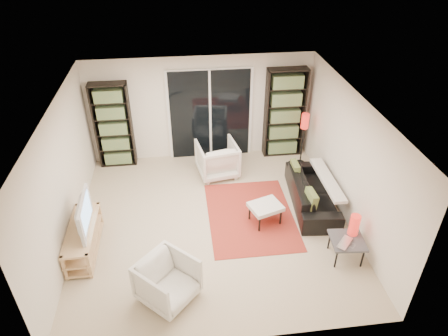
{
  "coord_description": "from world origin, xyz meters",
  "views": [
    {
      "loc": [
        -0.5,
        -5.76,
        4.98
      ],
      "look_at": [
        0.25,
        0.3,
        1.0
      ],
      "focal_mm": 32.0,
      "sensor_mm": 36.0,
      "label": 1
    }
  ],
  "objects_px": {
    "bookshelf_left": "(113,126)",
    "tv_stand": "(84,238)",
    "armchair_front": "(168,281)",
    "floor_lamp": "(304,127)",
    "sofa": "(312,192)",
    "bookshelf_right": "(285,113)",
    "armchair_back": "(217,159)",
    "ottoman": "(266,207)",
    "side_table": "(347,241)"
  },
  "relations": [
    {
      "from": "bookshelf_right",
      "to": "side_table",
      "type": "height_order",
      "value": "bookshelf_right"
    },
    {
      "from": "bookshelf_left",
      "to": "armchair_back",
      "type": "relative_size",
      "value": 2.3
    },
    {
      "from": "bookshelf_left",
      "to": "sofa",
      "type": "height_order",
      "value": "bookshelf_left"
    },
    {
      "from": "tv_stand",
      "to": "sofa",
      "type": "bearing_deg",
      "value": 10.34
    },
    {
      "from": "side_table",
      "to": "armchair_back",
      "type": "bearing_deg",
      "value": 123.59
    },
    {
      "from": "armchair_front",
      "to": "floor_lamp",
      "type": "relative_size",
      "value": 0.62
    },
    {
      "from": "armchair_front",
      "to": "ottoman",
      "type": "xyz_separation_m",
      "value": [
        1.81,
        1.53,
        -0.01
      ]
    },
    {
      "from": "armchair_back",
      "to": "sofa",
      "type": "bearing_deg",
      "value": 133.71
    },
    {
      "from": "armchair_front",
      "to": "bookshelf_right",
      "type": "bearing_deg",
      "value": 9.12
    },
    {
      "from": "bookshelf_left",
      "to": "side_table",
      "type": "distance_m",
      "value": 5.42
    },
    {
      "from": "bookshelf_left",
      "to": "armchair_front",
      "type": "height_order",
      "value": "bookshelf_left"
    },
    {
      "from": "armchair_back",
      "to": "ottoman",
      "type": "xyz_separation_m",
      "value": [
        0.71,
        -1.73,
        -0.04
      ]
    },
    {
      "from": "tv_stand",
      "to": "sofa",
      "type": "distance_m",
      "value": 4.34
    },
    {
      "from": "sofa",
      "to": "armchair_front",
      "type": "bearing_deg",
      "value": 129.93
    },
    {
      "from": "armchair_back",
      "to": "side_table",
      "type": "xyz_separation_m",
      "value": [
        1.86,
        -2.8,
        -0.03
      ]
    },
    {
      "from": "bookshelf_left",
      "to": "tv_stand",
      "type": "xyz_separation_m",
      "value": [
        -0.31,
        -2.8,
        -0.71
      ]
    },
    {
      "from": "tv_stand",
      "to": "armchair_front",
      "type": "bearing_deg",
      "value": -39.9
    },
    {
      "from": "ottoman",
      "to": "floor_lamp",
      "type": "bearing_deg",
      "value": 57.18
    },
    {
      "from": "armchair_front",
      "to": "sofa",
      "type": "bearing_deg",
      "value": -11.72
    },
    {
      "from": "sofa",
      "to": "armchair_back",
      "type": "relative_size",
      "value": 2.27
    },
    {
      "from": "armchair_back",
      "to": "floor_lamp",
      "type": "relative_size",
      "value": 0.68
    },
    {
      "from": "bookshelf_right",
      "to": "tv_stand",
      "type": "bearing_deg",
      "value": -146.09
    },
    {
      "from": "ottoman",
      "to": "side_table",
      "type": "height_order",
      "value": "same"
    },
    {
      "from": "bookshelf_left",
      "to": "tv_stand",
      "type": "distance_m",
      "value": 2.9
    },
    {
      "from": "armchair_back",
      "to": "armchair_front",
      "type": "height_order",
      "value": "armchair_back"
    },
    {
      "from": "armchair_front",
      "to": "floor_lamp",
      "type": "bearing_deg",
      "value": 2.21
    },
    {
      "from": "bookshelf_right",
      "to": "armchair_front",
      "type": "height_order",
      "value": "bookshelf_right"
    },
    {
      "from": "armchair_front",
      "to": "ottoman",
      "type": "bearing_deg",
      "value": -6.12
    },
    {
      "from": "bookshelf_left",
      "to": "armchair_front",
      "type": "distance_m",
      "value": 4.19
    },
    {
      "from": "tv_stand",
      "to": "ottoman",
      "type": "height_order",
      "value": "tv_stand"
    },
    {
      "from": "sofa",
      "to": "bookshelf_left",
      "type": "bearing_deg",
      "value": 68.22
    },
    {
      "from": "ottoman",
      "to": "side_table",
      "type": "bearing_deg",
      "value": -42.79
    },
    {
      "from": "sofa",
      "to": "side_table",
      "type": "relative_size",
      "value": 3.26
    },
    {
      "from": "bookshelf_right",
      "to": "sofa",
      "type": "xyz_separation_m",
      "value": [
        0.11,
        -2.02,
        -0.77
      ]
    },
    {
      "from": "armchair_back",
      "to": "floor_lamp",
      "type": "height_order",
      "value": "floor_lamp"
    },
    {
      "from": "armchair_back",
      "to": "bookshelf_left",
      "type": "bearing_deg",
      "value": -27.65
    },
    {
      "from": "ottoman",
      "to": "floor_lamp",
      "type": "distance_m",
      "value": 2.39
    },
    {
      "from": "tv_stand",
      "to": "floor_lamp",
      "type": "distance_m",
      "value": 5.08
    },
    {
      "from": "bookshelf_left",
      "to": "armchair_front",
      "type": "bearing_deg",
      "value": -74.37
    },
    {
      "from": "sofa",
      "to": "side_table",
      "type": "height_order",
      "value": "sofa"
    },
    {
      "from": "tv_stand",
      "to": "ottoman",
      "type": "relative_size",
      "value": 2.0
    },
    {
      "from": "bookshelf_left",
      "to": "bookshelf_right",
      "type": "bearing_deg",
      "value": -0.0
    },
    {
      "from": "bookshelf_right",
      "to": "armchair_front",
      "type": "relative_size",
      "value": 2.7
    },
    {
      "from": "bookshelf_left",
      "to": "armchair_back",
      "type": "distance_m",
      "value": 2.4
    },
    {
      "from": "side_table",
      "to": "floor_lamp",
      "type": "distance_m",
      "value": 3.07
    },
    {
      "from": "tv_stand",
      "to": "sofa",
      "type": "xyz_separation_m",
      "value": [
        4.27,
        0.78,
        0.02
      ]
    },
    {
      "from": "side_table",
      "to": "armchair_front",
      "type": "bearing_deg",
      "value": -171.01
    },
    {
      "from": "armchair_back",
      "to": "tv_stand",
      "type": "bearing_deg",
      "value": 29.81
    },
    {
      "from": "bookshelf_right",
      "to": "armchair_back",
      "type": "relative_size",
      "value": 2.47
    },
    {
      "from": "bookshelf_left",
      "to": "sofa",
      "type": "xyz_separation_m",
      "value": [
        3.96,
        -2.02,
        -0.69
      ]
    }
  ]
}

